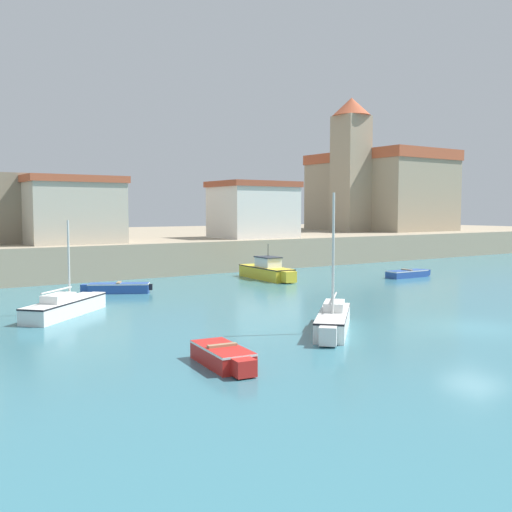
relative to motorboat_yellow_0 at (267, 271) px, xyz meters
The scene contains 11 objects.
ground_plane 19.52m from the motorboat_yellow_0, 98.85° to the right, with size 200.00×200.00×0.00m, color teal.
quay_seawall 25.36m from the motorboat_yellow_0, 96.80° to the left, with size 120.00×40.00×2.48m, color gray.
motorboat_yellow_0 is the anchor object (origin of this frame).
dinghy_blue_2 11.54m from the motorboat_yellow_0, behind, with size 3.85×2.66×0.67m.
sailboat_white_3 18.57m from the motorboat_yellow_0, 116.99° to the right, with size 4.65×4.61×5.61m.
dinghy_red_4 23.84m from the motorboat_yellow_0, 128.58° to the right, with size 1.50×3.46×0.68m.
dinghy_blue_5 10.40m from the motorboat_yellow_0, 27.67° to the right, with size 3.81×1.27×0.60m.
sailboat_white_6 17.65m from the motorboat_yellow_0, 157.45° to the right, with size 5.13×4.83×4.45m.
church 33.85m from the motorboat_yellow_0, 31.39° to the left, with size 14.46×16.19×14.83m.
harbor_shed_near_wharf 11.39m from the motorboat_yellow_0, 61.63° to the left, with size 6.97×5.46×4.92m.
harbor_shed_mid_row 15.01m from the motorboat_yellow_0, 139.98° to the left, with size 7.03×5.26×4.89m.
Camera 1 is at (-21.47, -15.35, 4.94)m, focal length 42.00 mm.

